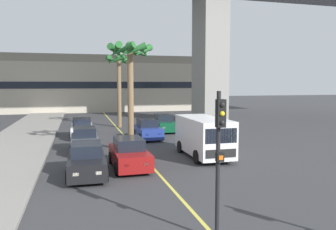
{
  "coord_description": "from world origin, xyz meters",
  "views": [
    {
      "loc": [
        -3.73,
        0.09,
        4.4
      ],
      "look_at": [
        0.0,
        14.0,
        3.05
      ],
      "focal_mm": 36.05,
      "sensor_mm": 36.0,
      "label": 1
    }
  ],
  "objects_px": {
    "car_queue_front": "(147,130)",
    "car_queue_sixth": "(82,129)",
    "traffic_light_median_near": "(219,145)",
    "palm_tree_mid_median": "(119,71)",
    "car_queue_third": "(85,140)",
    "delivery_van": "(203,136)",
    "palm_tree_near_median": "(130,63)",
    "car_queue_second": "(164,124)",
    "car_queue_fourth": "(129,154)",
    "car_queue_fifth": "(87,161)"
  },
  "relations": [
    {
      "from": "car_queue_fifth",
      "to": "delivery_van",
      "type": "xyz_separation_m",
      "value": [
        6.88,
        2.41,
        0.57
      ]
    },
    {
      "from": "car_queue_sixth",
      "to": "car_queue_fifth",
      "type": "bearing_deg",
      "value": -89.7
    },
    {
      "from": "car_queue_sixth",
      "to": "palm_tree_near_median",
      "type": "height_order",
      "value": "palm_tree_near_median"
    },
    {
      "from": "car_queue_third",
      "to": "palm_tree_near_median",
      "type": "xyz_separation_m",
      "value": [
        2.89,
        -0.79,
        4.97
      ]
    },
    {
      "from": "car_queue_third",
      "to": "palm_tree_mid_median",
      "type": "height_order",
      "value": "palm_tree_mid_median"
    },
    {
      "from": "car_queue_fifth",
      "to": "car_queue_sixth",
      "type": "bearing_deg",
      "value": 90.3
    },
    {
      "from": "car_queue_fourth",
      "to": "car_queue_sixth",
      "type": "bearing_deg",
      "value": 101.67
    },
    {
      "from": "car_queue_front",
      "to": "car_queue_fourth",
      "type": "distance_m",
      "value": 9.29
    },
    {
      "from": "traffic_light_median_near",
      "to": "car_queue_third",
      "type": "bearing_deg",
      "value": 103.55
    },
    {
      "from": "traffic_light_median_near",
      "to": "palm_tree_mid_median",
      "type": "height_order",
      "value": "palm_tree_mid_median"
    },
    {
      "from": "car_queue_front",
      "to": "traffic_light_median_near",
      "type": "height_order",
      "value": "traffic_light_median_near"
    },
    {
      "from": "delivery_van",
      "to": "car_queue_third",
      "type": "bearing_deg",
      "value": 152.56
    },
    {
      "from": "car_queue_fourth",
      "to": "palm_tree_mid_median",
      "type": "height_order",
      "value": "palm_tree_mid_median"
    },
    {
      "from": "car_queue_third",
      "to": "delivery_van",
      "type": "relative_size",
      "value": 0.78
    },
    {
      "from": "car_queue_fifth",
      "to": "palm_tree_mid_median",
      "type": "relative_size",
      "value": 0.57
    },
    {
      "from": "car_queue_fifth",
      "to": "palm_tree_mid_median",
      "type": "bearing_deg",
      "value": 77.99
    },
    {
      "from": "car_queue_front",
      "to": "traffic_light_median_near",
      "type": "relative_size",
      "value": 0.98
    },
    {
      "from": "car_queue_second",
      "to": "palm_tree_mid_median",
      "type": "height_order",
      "value": "palm_tree_mid_median"
    },
    {
      "from": "car_queue_sixth",
      "to": "car_queue_second",
      "type": "bearing_deg",
      "value": 11.91
    },
    {
      "from": "car_queue_third",
      "to": "palm_tree_near_median",
      "type": "distance_m",
      "value": 5.8
    },
    {
      "from": "car_queue_front",
      "to": "traffic_light_median_near",
      "type": "distance_m",
      "value": 17.92
    },
    {
      "from": "car_queue_third",
      "to": "delivery_van",
      "type": "bearing_deg",
      "value": -27.44
    },
    {
      "from": "car_queue_second",
      "to": "palm_tree_mid_median",
      "type": "xyz_separation_m",
      "value": [
        -3.49,
        4.07,
        4.91
      ]
    },
    {
      "from": "car_queue_front",
      "to": "delivery_van",
      "type": "distance_m",
      "value": 7.7
    },
    {
      "from": "car_queue_third",
      "to": "palm_tree_mid_median",
      "type": "distance_m",
      "value": 13.09
    },
    {
      "from": "car_queue_fifth",
      "to": "traffic_light_median_near",
      "type": "xyz_separation_m",
      "value": [
        3.37,
        -7.88,
        1.99
      ]
    },
    {
      "from": "car_queue_front",
      "to": "traffic_light_median_near",
      "type": "xyz_separation_m",
      "value": [
        -1.61,
        -17.73,
        1.99
      ]
    },
    {
      "from": "traffic_light_median_near",
      "to": "delivery_van",
      "type": "bearing_deg",
      "value": 71.16
    },
    {
      "from": "car_queue_sixth",
      "to": "delivery_van",
      "type": "xyz_separation_m",
      "value": [
        6.95,
        -9.51,
        0.57
      ]
    },
    {
      "from": "car_queue_third",
      "to": "traffic_light_median_near",
      "type": "relative_size",
      "value": 0.98
    },
    {
      "from": "car_queue_front",
      "to": "car_queue_fifth",
      "type": "distance_m",
      "value": 11.04
    },
    {
      "from": "car_queue_fourth",
      "to": "palm_tree_mid_median",
      "type": "distance_m",
      "value": 17.32
    },
    {
      "from": "car_queue_front",
      "to": "car_queue_sixth",
      "type": "relative_size",
      "value": 1.0
    },
    {
      "from": "delivery_van",
      "to": "car_queue_front",
      "type": "bearing_deg",
      "value": 104.34
    },
    {
      "from": "palm_tree_near_median",
      "to": "car_queue_fourth",
      "type": "bearing_deg",
      "value": -99.79
    },
    {
      "from": "car_queue_third",
      "to": "car_queue_front",
      "type": "bearing_deg",
      "value": 38.07
    },
    {
      "from": "car_queue_second",
      "to": "car_queue_third",
      "type": "height_order",
      "value": "same"
    },
    {
      "from": "car_queue_second",
      "to": "delivery_van",
      "type": "bearing_deg",
      "value": -91.76
    },
    {
      "from": "palm_tree_mid_median",
      "to": "car_queue_fourth",
      "type": "bearing_deg",
      "value": -95.29
    },
    {
      "from": "car_queue_third",
      "to": "car_queue_sixth",
      "type": "distance_m",
      "value": 5.96
    },
    {
      "from": "car_queue_second",
      "to": "car_queue_fourth",
      "type": "distance_m",
      "value": 13.45
    },
    {
      "from": "car_queue_second",
      "to": "car_queue_sixth",
      "type": "distance_m",
      "value": 7.45
    },
    {
      "from": "traffic_light_median_near",
      "to": "car_queue_fourth",
      "type": "bearing_deg",
      "value": 97.54
    },
    {
      "from": "car_queue_sixth",
      "to": "palm_tree_mid_median",
      "type": "relative_size",
      "value": 0.57
    },
    {
      "from": "car_queue_second",
      "to": "car_queue_third",
      "type": "relative_size",
      "value": 1.0
    },
    {
      "from": "car_queue_fourth",
      "to": "car_queue_sixth",
      "type": "relative_size",
      "value": 1.01
    },
    {
      "from": "car_queue_second",
      "to": "car_queue_fourth",
      "type": "bearing_deg",
      "value": -111.95
    },
    {
      "from": "car_queue_sixth",
      "to": "palm_tree_mid_median",
      "type": "distance_m",
      "value": 8.36
    },
    {
      "from": "car_queue_fourth",
      "to": "delivery_van",
      "type": "height_order",
      "value": "delivery_van"
    },
    {
      "from": "car_queue_second",
      "to": "palm_tree_mid_median",
      "type": "bearing_deg",
      "value": 130.68
    }
  ]
}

